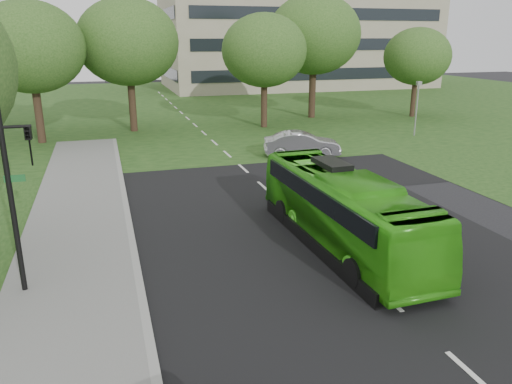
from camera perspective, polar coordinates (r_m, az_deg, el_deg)
The scene contains 12 objects.
ground at distance 17.57m, azimuth 11.05°, elevation -8.51°, with size 160.00×160.00×0.00m, color black.
street_surfaces at distance 38.08m, azimuth -5.58°, elevation 5.86°, with size 120.00×120.00×0.15m.
office_building at distance 81.55m, azimuth 4.67°, elevation 20.78°, with size 40.10×20.10×25.00m.
tree_park_a at distance 39.87m, azimuth -24.41°, elevation 14.83°, with size 7.58×7.58×10.08m.
tree_park_b at distance 42.53m, azimuth -14.44°, elevation 16.26°, with size 8.07×8.07×10.58m.
tree_park_c at distance 43.24m, azimuth 0.96°, elevation 15.86°, with size 7.14×7.14×9.49m.
tree_park_d at distance 48.96m, azimuth 6.66°, elevation 17.43°, with size 8.63×8.63×11.41m.
tree_park_e at distance 51.62m, azimuth 17.96°, elevation 14.51°, with size 6.32×6.32×8.43m.
bus at distance 18.78m, azimuth 9.85°, elevation -2.01°, with size 2.39×10.23×2.85m, color green.
sedan at distance 32.96m, azimuth 5.26°, elevation 5.47°, with size 1.73×4.95×1.63m, color #B1B0B6.
traffic_light at distance 15.99m, azimuth -25.70°, elevation 0.36°, with size 0.92×0.25×5.73m.
camera_pole at distance 41.50m, azimuth 17.95°, elevation 9.86°, with size 0.38×0.33×4.25m.
Camera 1 is at (-7.72, -13.85, 7.57)m, focal length 35.00 mm.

